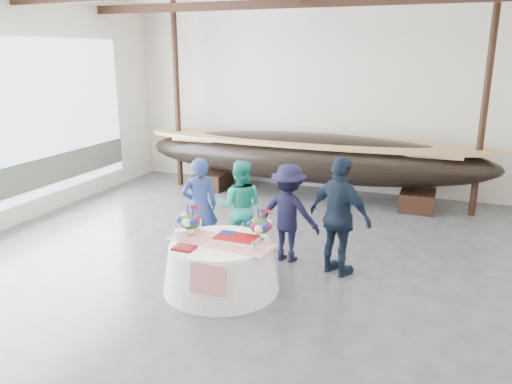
% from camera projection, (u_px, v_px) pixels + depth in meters
% --- Properties ---
extents(floor, '(10.00, 12.00, 0.01)m').
position_uv_depth(floor, '(223.00, 287.00, 7.31)').
color(floor, '#3D3D42').
rests_on(floor, ground).
extents(wall_back, '(10.00, 0.02, 4.50)m').
position_uv_depth(wall_back, '(325.00, 98.00, 12.09)').
color(wall_back, silver).
rests_on(wall_back, ground).
extents(pavilion_structure, '(9.80, 11.76, 4.50)m').
position_uv_depth(pavilion_structure, '(243.00, 2.00, 6.98)').
color(pavilion_structure, black).
rests_on(pavilion_structure, ground).
extents(open_bay, '(0.03, 7.00, 3.20)m').
position_uv_depth(open_bay, '(6.00, 134.00, 9.43)').
color(open_bay, silver).
rests_on(open_bay, ground).
extents(longboat_display, '(8.24, 1.65, 1.54)m').
position_uv_depth(longboat_display, '(309.00, 157.00, 11.53)').
color(longboat_display, black).
rests_on(longboat_display, ground).
extents(banquet_table, '(1.68, 1.68, 0.72)m').
position_uv_depth(banquet_table, '(221.00, 265.00, 7.19)').
color(banquet_table, white).
rests_on(banquet_table, ground).
extents(tabletop_items, '(1.60, 1.00, 0.40)m').
position_uv_depth(tabletop_items, '(222.00, 228.00, 7.20)').
color(tabletop_items, red).
rests_on(tabletop_items, banquet_table).
extents(guest_woman_blue, '(0.72, 0.69, 1.67)m').
position_uv_depth(guest_woman_blue, '(200.00, 206.00, 8.35)').
color(guest_woman_blue, navy).
rests_on(guest_woman_blue, ground).
extents(guest_woman_teal, '(0.89, 0.76, 1.60)m').
position_uv_depth(guest_woman_teal, '(240.00, 206.00, 8.47)').
color(guest_woman_teal, teal).
rests_on(guest_woman_teal, ground).
extents(guest_man_left, '(1.09, 0.68, 1.61)m').
position_uv_depth(guest_man_left, '(289.00, 213.00, 8.08)').
color(guest_man_left, black).
rests_on(guest_man_left, ground).
extents(guest_man_right, '(1.17, 0.86, 1.85)m').
position_uv_depth(guest_man_right, '(340.00, 217.00, 7.53)').
color(guest_man_right, '#142031').
rests_on(guest_man_right, ground).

